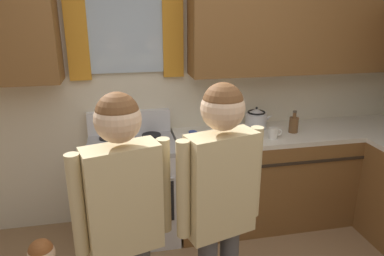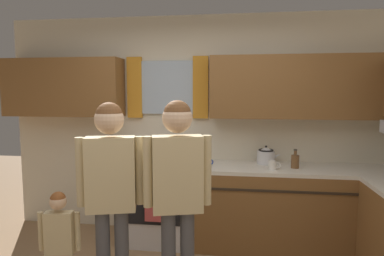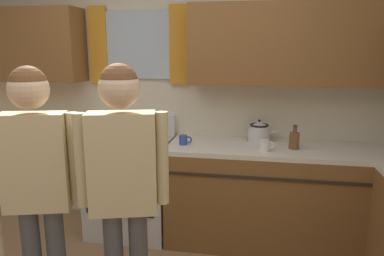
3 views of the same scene
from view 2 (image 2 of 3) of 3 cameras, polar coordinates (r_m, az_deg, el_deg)
back_wall_unit at (r=4.01m, az=0.98°, el=2.90°), size 4.60×0.42×2.60m
kitchen_counter_run at (r=3.68m, az=23.18°, el=-14.39°), size 2.26×1.95×0.90m
stove_oven at (r=4.00m, az=-5.12°, el=-12.02°), size 0.74×0.67×1.10m
bottle_squat_brown at (r=3.78m, az=16.98°, el=-5.34°), size 0.08×0.08×0.21m
mug_cobalt_blue at (r=3.72m, az=2.50°, el=-5.78°), size 0.11×0.07×0.08m
mug_ceramic_white at (r=3.64m, az=13.44°, el=-6.13°), size 0.13×0.08×0.09m
stovetop_kettle at (r=3.92m, az=12.36°, el=-4.52°), size 0.27×0.20×0.21m
adult_holding_child at (r=2.67m, az=-13.52°, el=-8.84°), size 0.49×0.25×1.64m
adult_in_plaid at (r=2.56m, az=-2.44°, el=-9.08°), size 0.50×0.25×1.65m
small_child at (r=2.92m, az=-21.41°, el=-16.71°), size 0.32×0.13×0.96m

